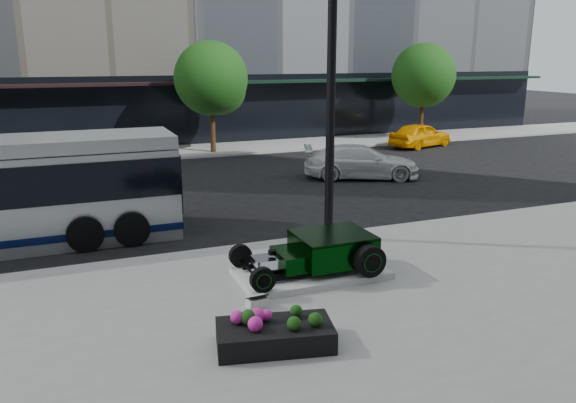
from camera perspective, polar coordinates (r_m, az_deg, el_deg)
name	(u,v)px	position (r m, az deg, el deg)	size (l,w,h in m)	color
ground	(286,220)	(17.77, -0.20, -1.92)	(120.00, 120.00, 0.00)	black
sidewalk_near	(547,403)	(9.63, 24.82, -18.10)	(70.00, 17.00, 0.12)	gray
sidewalk_far	(191,151)	(30.89, -9.85, 5.08)	(70.00, 4.00, 0.12)	gray
street_trees	(213,81)	(29.87, -7.58, 12.01)	(29.80, 3.80, 5.70)	black
display_plinth	(311,273)	(13.07, 2.33, -7.23)	(3.40, 1.80, 0.15)	silver
hot_rod	(324,250)	(13.02, 3.70, -4.96)	(3.22, 2.00, 0.81)	black
info_plaque	(257,302)	(11.49, -3.15, -10.13)	(0.42, 0.32, 0.31)	silver
lamppost	(331,105)	(15.02, 4.36, 9.79)	(0.44, 0.44, 7.97)	black
flower_planter	(275,334)	(10.04, -1.35, -13.26)	(2.18, 1.41, 0.65)	black
white_sedan	(361,162)	(24.00, 7.44, 4.03)	(1.96, 4.83, 1.40)	silver
yellow_taxi	(420,135)	(32.94, 13.30, 6.60)	(1.63, 4.05, 1.38)	#FFAC00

